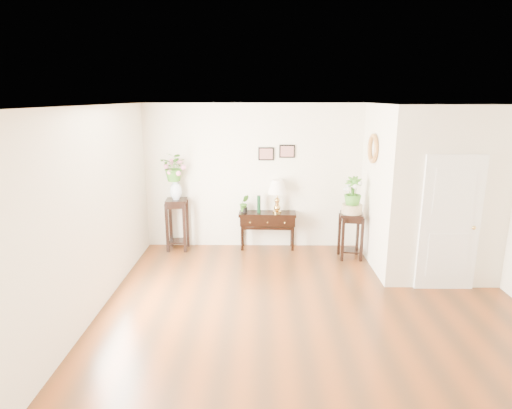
{
  "coord_description": "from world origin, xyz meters",
  "views": [
    {
      "loc": [
        -0.76,
        -5.42,
        2.9
      ],
      "look_at": [
        -0.83,
        1.3,
        1.21
      ],
      "focal_mm": 30.0,
      "sensor_mm": 36.0,
      "label": 1
    }
  ],
  "objects_px": {
    "console_table": "(267,230)",
    "plant_stand_a": "(177,225)",
    "table_lamp": "(277,195)",
    "plant_stand_b": "(350,236)"
  },
  "relations": [
    {
      "from": "console_table",
      "to": "plant_stand_a",
      "type": "bearing_deg",
      "value": -176.29
    },
    {
      "from": "plant_stand_a",
      "to": "table_lamp",
      "type": "bearing_deg",
      "value": 1.9
    },
    {
      "from": "console_table",
      "to": "table_lamp",
      "type": "height_order",
      "value": "table_lamp"
    },
    {
      "from": "table_lamp",
      "to": "console_table",
      "type": "bearing_deg",
      "value": 180.0
    },
    {
      "from": "plant_stand_b",
      "to": "console_table",
      "type": "bearing_deg",
      "value": 162.03
    },
    {
      "from": "plant_stand_a",
      "to": "plant_stand_b",
      "type": "bearing_deg",
      "value": -7.48
    },
    {
      "from": "console_table",
      "to": "plant_stand_a",
      "type": "relative_size",
      "value": 1.1
    },
    {
      "from": "table_lamp",
      "to": "plant_stand_b",
      "type": "distance_m",
      "value": 1.57
    },
    {
      "from": "table_lamp",
      "to": "plant_stand_a",
      "type": "relative_size",
      "value": 0.65
    },
    {
      "from": "plant_stand_a",
      "to": "plant_stand_b",
      "type": "relative_size",
      "value": 1.17
    }
  ]
}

